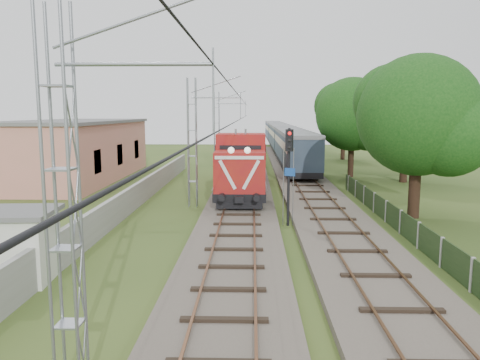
{
  "coord_description": "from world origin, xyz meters",
  "views": [
    {
      "loc": [
        0.75,
        -16.97,
        5.9
      ],
      "look_at": [
        0.06,
        8.56,
        2.2
      ],
      "focal_mm": 35.0,
      "sensor_mm": 36.0,
      "label": 1
    }
  ],
  "objects_px": {
    "coach_rake": "(281,136)",
    "locomotive": "(242,161)",
    "signal_post": "(289,159)",
    "relay_hut": "(20,245)"
  },
  "relations": [
    {
      "from": "coach_rake",
      "to": "locomotive",
      "type": "bearing_deg",
      "value": -98.06
    },
    {
      "from": "signal_post",
      "to": "relay_hut",
      "type": "relative_size",
      "value": 1.92
    },
    {
      "from": "signal_post",
      "to": "relay_hut",
      "type": "xyz_separation_m",
      "value": [
        -10.03,
        -8.28,
        -2.22
      ]
    },
    {
      "from": "coach_rake",
      "to": "relay_hut",
      "type": "height_order",
      "value": "coach_rake"
    },
    {
      "from": "locomotive",
      "to": "coach_rake",
      "type": "height_order",
      "value": "locomotive"
    },
    {
      "from": "locomotive",
      "to": "relay_hut",
      "type": "xyz_separation_m",
      "value": [
        -7.4,
        -19.16,
        -1.0
      ]
    },
    {
      "from": "locomotive",
      "to": "relay_hut",
      "type": "height_order",
      "value": "locomotive"
    },
    {
      "from": "coach_rake",
      "to": "relay_hut",
      "type": "xyz_separation_m",
      "value": [
        -12.4,
        -54.49,
        -1.19
      ]
    },
    {
      "from": "coach_rake",
      "to": "relay_hut",
      "type": "distance_m",
      "value": 55.89
    },
    {
      "from": "signal_post",
      "to": "coach_rake",
      "type": "bearing_deg",
      "value": 87.06
    }
  ]
}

